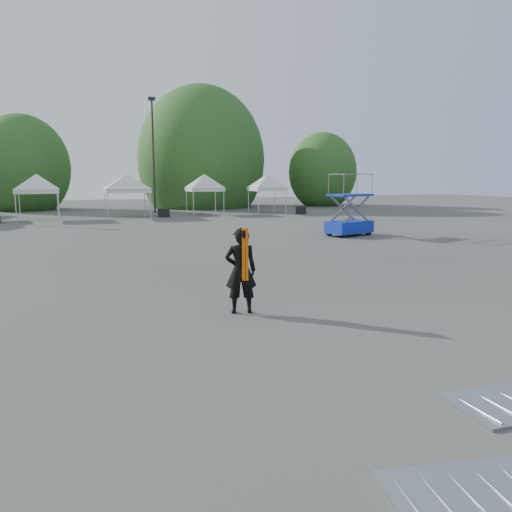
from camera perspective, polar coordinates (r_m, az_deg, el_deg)
name	(u,v)px	position (r m, az deg, el deg)	size (l,w,h in m)	color
ground	(235,298)	(13.10, -2.44, -4.78)	(120.00, 120.00, 0.00)	#474442
light_pole_east	(153,149)	(44.71, -11.67, 11.94)	(0.60, 0.25, 9.80)	black
tree_mid_w	(22,168)	(52.28, -25.16, 9.10)	(4.16, 4.16, 6.33)	#382314
tree_mid_e	(201,160)	(52.74, -6.26, 10.87)	(5.12, 5.12, 7.79)	#382314
tree_far_e	(322,172)	(55.52, 7.59, 9.50)	(3.84, 3.84, 5.84)	#382314
tent_d	(36,178)	(39.65, -23.81, 8.20)	(4.13, 4.13, 3.88)	silver
tent_e	(126,178)	(39.52, -14.61, 8.67)	(4.62, 4.62, 3.88)	silver
tent_f	(204,177)	(41.77, -5.91, 8.92)	(3.85, 3.85, 3.88)	silver
tent_g	(267,177)	(42.98, 1.26, 8.97)	(3.79, 3.79, 3.88)	silver
man	(241,271)	(11.45, -1.75, -1.68)	(0.81, 0.62, 1.99)	black
scissor_lift	(350,205)	(27.06, 10.69, 5.78)	(2.80, 1.98, 3.28)	#0B3094
barrier_left	(477,489)	(5.96, 23.98, -23.15)	(2.01, 1.27, 0.06)	#95989C
crate_mid	(164,213)	(39.80, -10.50, 4.88)	(0.84, 0.65, 0.65)	black
crate_east	(301,210)	(42.43, 5.15, 5.24)	(0.83, 0.65, 0.65)	black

